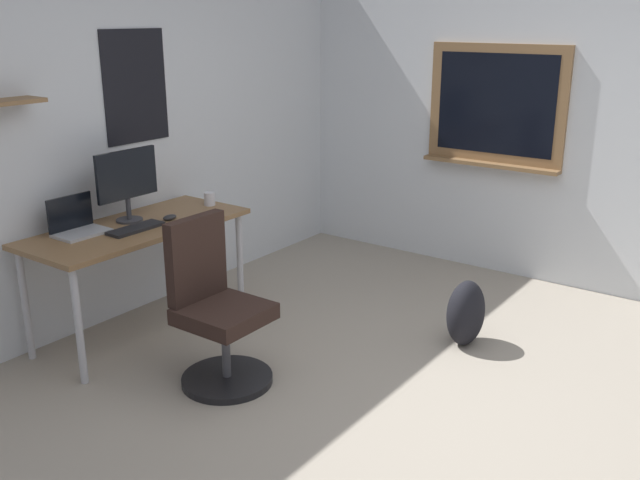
# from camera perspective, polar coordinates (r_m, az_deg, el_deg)

# --- Properties ---
(ground_plane) EXTENTS (5.20, 5.20, 0.00)m
(ground_plane) POSITION_cam_1_polar(r_m,az_deg,el_deg) (3.77, 8.50, -14.68)
(ground_plane) COLOR #9E9384
(ground_plane) RESTS_ON ground
(wall_back) EXTENTS (5.00, 0.30, 2.60)m
(wall_back) POSITION_cam_1_polar(r_m,az_deg,el_deg) (4.85, -17.52, 8.57)
(wall_back) COLOR silver
(wall_back) RESTS_ON ground
(wall_right) EXTENTS (0.22, 5.00, 2.60)m
(wall_right) POSITION_cam_1_polar(r_m,az_deg,el_deg) (5.54, 20.95, 9.26)
(wall_right) COLOR silver
(wall_right) RESTS_ON ground
(desk) EXTENTS (1.45, 0.64, 0.73)m
(desk) POSITION_cam_1_polar(r_m,az_deg,el_deg) (4.65, -14.50, 0.30)
(desk) COLOR olive
(desk) RESTS_ON ground
(office_chair) EXTENTS (0.52, 0.52, 0.95)m
(office_chair) POSITION_cam_1_polar(r_m,az_deg,el_deg) (4.02, -8.36, -5.92)
(office_chair) COLOR black
(office_chair) RESTS_ON ground
(laptop) EXTENTS (0.31, 0.21, 0.23)m
(laptop) POSITION_cam_1_polar(r_m,az_deg,el_deg) (4.54, -19.00, 1.17)
(laptop) COLOR #ADAFB5
(laptop) RESTS_ON desk
(monitor_primary) EXTENTS (0.46, 0.17, 0.46)m
(monitor_primary) POSITION_cam_1_polar(r_m,az_deg,el_deg) (4.66, -15.30, 4.66)
(monitor_primary) COLOR #38383D
(monitor_primary) RESTS_ON desk
(keyboard) EXTENTS (0.37, 0.13, 0.02)m
(keyboard) POSITION_cam_1_polar(r_m,az_deg,el_deg) (4.52, -14.63, 0.91)
(keyboard) COLOR black
(keyboard) RESTS_ON desk
(computer_mouse) EXTENTS (0.10, 0.06, 0.03)m
(computer_mouse) POSITION_cam_1_polar(r_m,az_deg,el_deg) (4.69, -12.03, 1.80)
(computer_mouse) COLOR #262628
(computer_mouse) RESTS_ON desk
(coffee_mug) EXTENTS (0.08, 0.08, 0.09)m
(coffee_mug) POSITION_cam_1_polar(r_m,az_deg,el_deg) (5.00, -8.90, 3.30)
(coffee_mug) COLOR silver
(coffee_mug) RESTS_ON desk
(backpack) EXTENTS (0.32, 0.22, 0.42)m
(backpack) POSITION_cam_1_polar(r_m,az_deg,el_deg) (4.57, 11.67, -5.78)
(backpack) COLOR black
(backpack) RESTS_ON ground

